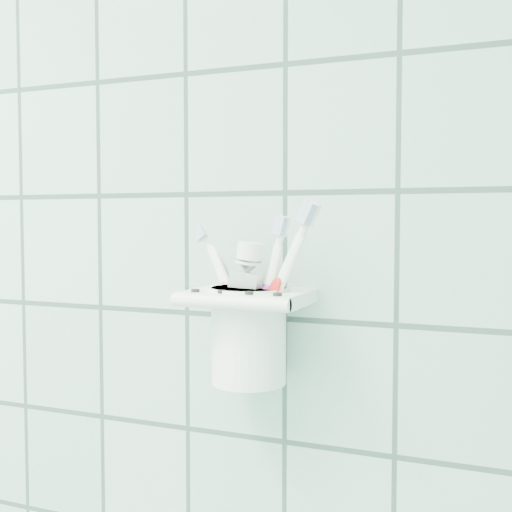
{
  "coord_description": "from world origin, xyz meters",
  "views": [
    {
      "loc": [
        0.91,
        0.48,
        1.37
      ],
      "look_at": [
        0.66,
        1.1,
        1.33
      ],
      "focal_mm": 45.0,
      "sensor_mm": 36.0,
      "label": 1
    }
  ],
  "objects_px": {
    "toothpaste_tube": "(234,298)",
    "holder_bracket": "(249,298)",
    "toothbrush_blue": "(239,282)",
    "toothbrush_orange": "(248,295)",
    "cup": "(249,332)",
    "toothbrush_pink": "(263,283)"
  },
  "relations": [
    {
      "from": "toothpaste_tube",
      "to": "holder_bracket",
      "type": "bearing_deg",
      "value": 18.98
    },
    {
      "from": "toothbrush_blue",
      "to": "cup",
      "type": "bearing_deg",
      "value": 90.88
    },
    {
      "from": "toothbrush_orange",
      "to": "toothpaste_tube",
      "type": "distance_m",
      "value": 0.02
    },
    {
      "from": "cup",
      "to": "toothbrush_blue",
      "type": "bearing_deg",
      "value": -117.02
    },
    {
      "from": "toothbrush_blue",
      "to": "toothbrush_orange",
      "type": "distance_m",
      "value": 0.02
    },
    {
      "from": "toothbrush_blue",
      "to": "toothpaste_tube",
      "type": "bearing_deg",
      "value": 174.08
    },
    {
      "from": "holder_bracket",
      "to": "toothpaste_tube",
      "type": "relative_size",
      "value": 0.85
    },
    {
      "from": "toothbrush_pink",
      "to": "cup",
      "type": "bearing_deg",
      "value": -164.32
    },
    {
      "from": "toothbrush_blue",
      "to": "toothbrush_orange",
      "type": "height_order",
      "value": "toothbrush_blue"
    },
    {
      "from": "toothpaste_tube",
      "to": "cup",
      "type": "bearing_deg",
      "value": 34.49
    },
    {
      "from": "toothbrush_orange",
      "to": "toothpaste_tube",
      "type": "relative_size",
      "value": 1.17
    },
    {
      "from": "holder_bracket",
      "to": "toothbrush_blue",
      "type": "height_order",
      "value": "toothbrush_blue"
    },
    {
      "from": "cup",
      "to": "toothbrush_blue",
      "type": "relative_size",
      "value": 0.52
    },
    {
      "from": "toothbrush_blue",
      "to": "toothpaste_tube",
      "type": "relative_size",
      "value": 1.33
    },
    {
      "from": "cup",
      "to": "holder_bracket",
      "type": "bearing_deg",
      "value": -69.63
    },
    {
      "from": "holder_bracket",
      "to": "toothbrush_orange",
      "type": "height_order",
      "value": "toothbrush_orange"
    },
    {
      "from": "holder_bracket",
      "to": "toothbrush_pink",
      "type": "xyz_separation_m",
      "value": [
        0.02,
        0.0,
        0.02
      ]
    },
    {
      "from": "cup",
      "to": "toothbrush_orange",
      "type": "distance_m",
      "value": 0.05
    },
    {
      "from": "toothbrush_pink",
      "to": "toothbrush_orange",
      "type": "xyz_separation_m",
      "value": [
        -0.01,
        -0.01,
        -0.01
      ]
    },
    {
      "from": "holder_bracket",
      "to": "cup",
      "type": "xyz_separation_m",
      "value": [
        -0.0,
        0.0,
        -0.04
      ]
    },
    {
      "from": "toothpaste_tube",
      "to": "toothbrush_blue",
      "type": "bearing_deg",
      "value": -19.22
    },
    {
      "from": "cup",
      "to": "toothpaste_tube",
      "type": "relative_size",
      "value": 0.69
    }
  ]
}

